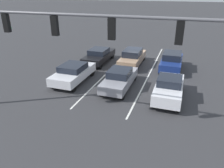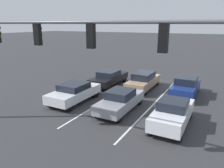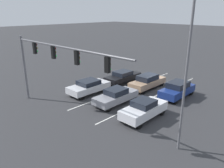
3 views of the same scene
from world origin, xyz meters
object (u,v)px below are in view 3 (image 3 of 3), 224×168
at_px(car_black_rightlane_second, 123,76).
at_px(car_tan_midlane_second, 147,81).
at_px(car_navy_leftlane_second, 177,89).
at_px(car_white_leftlane_front, 144,109).
at_px(car_gray_midlane_front, 116,96).
at_px(street_lamp_left_shoulder, 183,65).
at_px(car_silver_rightlane_front, 89,86).
at_px(traffic_signal_gantry, 50,57).

relative_size(car_black_rightlane_second, car_tan_midlane_second, 1.00).
bearing_deg(car_black_rightlane_second, car_navy_leftlane_second, -178.62).
relative_size(car_white_leftlane_front, car_navy_leftlane_second, 0.99).
relative_size(car_gray_midlane_front, car_tan_midlane_second, 0.95).
distance_m(car_tan_midlane_second, street_lamp_left_shoulder, 12.05).
distance_m(car_silver_rightlane_front, car_tan_midlane_second, 6.54).
bearing_deg(car_tan_midlane_second, car_gray_midlane_front, 93.78).
height_order(car_navy_leftlane_second, street_lamp_left_shoulder, street_lamp_left_shoulder).
bearing_deg(car_navy_leftlane_second, car_silver_rightlane_front, 37.41).
distance_m(car_white_leftlane_front, car_tan_midlane_second, 7.36).
bearing_deg(car_gray_midlane_front, car_tan_midlane_second, -86.22).
bearing_deg(traffic_signal_gantry, car_navy_leftlane_second, -118.27).
bearing_deg(traffic_signal_gantry, car_gray_midlane_front, -114.33).
distance_m(car_white_leftlane_front, car_navy_leftlane_second, 6.05).
bearing_deg(street_lamp_left_shoulder, car_gray_midlane_front, -18.75).
height_order(car_gray_midlane_front, street_lamp_left_shoulder, street_lamp_left_shoulder).
relative_size(car_white_leftlane_front, car_tan_midlane_second, 0.90).
bearing_deg(car_tan_midlane_second, car_white_leftlane_front, 122.96).
bearing_deg(car_silver_rightlane_front, car_black_rightlane_second, -90.77).
bearing_deg(car_silver_rightlane_front, street_lamp_left_shoulder, 167.70).
bearing_deg(car_tan_midlane_second, traffic_signal_gantry, 79.65).
height_order(car_silver_rightlane_front, car_navy_leftlane_second, car_navy_leftlane_second).
xyz_separation_m(car_white_leftlane_front, car_tan_midlane_second, (4.01, -6.18, -0.02)).
xyz_separation_m(car_silver_rightlane_front, car_gray_midlane_front, (-3.79, -0.07, -0.04)).
bearing_deg(car_black_rightlane_second, street_lamp_left_shoulder, 145.30).
distance_m(car_gray_midlane_front, car_tan_midlane_second, 5.51).
xyz_separation_m(car_navy_leftlane_second, street_lamp_left_shoulder, (-4.10, 7.88, 4.49)).
xyz_separation_m(car_gray_midlane_front, street_lamp_left_shoulder, (-7.41, 2.52, 4.58)).
bearing_deg(car_navy_leftlane_second, traffic_signal_gantry, 61.73).
relative_size(car_black_rightlane_second, street_lamp_left_shoulder, 0.52).
relative_size(car_silver_rightlane_front, car_tan_midlane_second, 0.94).
height_order(car_gray_midlane_front, car_navy_leftlane_second, car_navy_leftlane_second).
relative_size(car_tan_midlane_second, traffic_signal_gantry, 0.36).
relative_size(traffic_signal_gantry, street_lamp_left_shoulder, 1.44).
bearing_deg(car_black_rightlane_second, car_tan_midlane_second, -174.78).
bearing_deg(car_navy_leftlane_second, car_white_leftlane_front, 93.09).
xyz_separation_m(car_tan_midlane_second, street_lamp_left_shoulder, (-7.78, 8.01, 4.52)).
distance_m(traffic_signal_gantry, street_lamp_left_shoulder, 10.05).
distance_m(car_gray_midlane_front, traffic_signal_gantry, 6.88).
height_order(car_tan_midlane_second, street_lamp_left_shoulder, street_lamp_left_shoulder).
bearing_deg(car_tan_midlane_second, car_black_rightlane_second, 5.22).
bearing_deg(car_silver_rightlane_front, car_navy_leftlane_second, -142.59).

